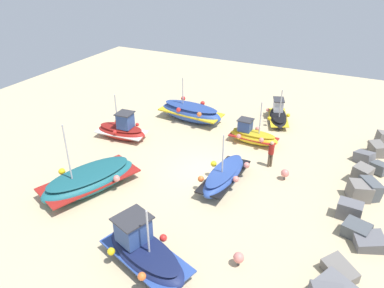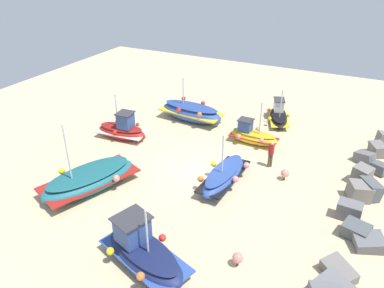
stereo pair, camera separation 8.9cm
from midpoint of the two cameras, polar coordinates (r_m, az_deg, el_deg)
name	(u,v)px [view 1 (the left image)]	position (r m, az deg, el deg)	size (l,w,h in m)	color
ground_plane	(206,172)	(21.09, 2.08, -4.34)	(44.58, 44.58, 0.00)	#C6B289
fishing_boat_0	(191,112)	(27.00, -0.28, 4.97)	(2.51, 5.01, 3.17)	#2D4C9E
fishing_boat_1	(90,180)	(20.13, -15.68, -5.31)	(5.65, 3.82, 4.08)	#1E6670
fishing_boat_2	(144,251)	(15.41, -7.66, -16.15)	(2.95, 4.54, 2.92)	navy
fishing_boat_3	(224,176)	(19.89, 4.87, -4.91)	(4.34, 2.10, 3.12)	#2D4C9E
fishing_boat_4	(278,115)	(27.68, 13.09, 4.34)	(3.73, 2.32, 2.70)	black
fishing_boat_5	(122,130)	(24.89, -10.90, 2.16)	(1.80, 3.58, 3.11)	maroon
fishing_boat_6	(253,135)	(24.24, 9.25, 1.31)	(1.74, 3.27, 2.91)	gold
person_walking	(271,152)	(21.57, 12.02, -1.26)	(0.32, 0.32, 1.65)	brown
breakwater_rocks	(358,217)	(18.82, 24.22, -10.26)	(17.09, 2.95, 1.41)	slate
mooring_buoy_0	(285,173)	(20.83, 14.08, -4.41)	(0.45, 0.45, 0.64)	#3F3F42
mooring_buoy_1	(239,258)	(15.48, 7.07, -17.06)	(0.44, 0.44, 0.64)	#3F3F42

